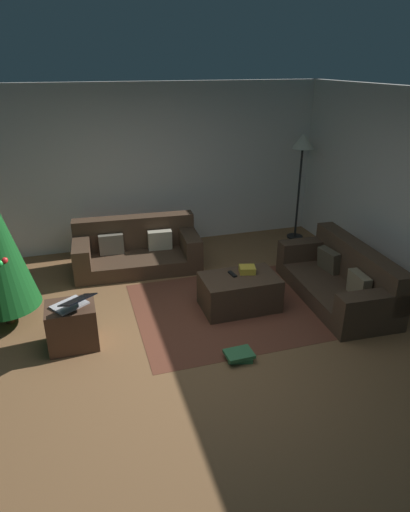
# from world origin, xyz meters

# --- Properties ---
(ground_plane) EXTENTS (6.40, 6.40, 0.00)m
(ground_plane) POSITION_xyz_m (0.00, 0.00, 0.00)
(ground_plane) COLOR brown
(rear_partition) EXTENTS (6.40, 0.12, 2.60)m
(rear_partition) POSITION_xyz_m (0.00, 3.14, 1.30)
(rear_partition) COLOR silver
(rear_partition) RESTS_ON ground_plane
(couch_left) EXTENTS (1.88, 1.00, 0.72)m
(couch_left) POSITION_xyz_m (-0.17, 2.25, 0.27)
(couch_left) COLOR #473323
(couch_left) RESTS_ON ground_plane
(couch_right) EXTENTS (0.94, 1.92, 0.71)m
(couch_right) POSITION_xyz_m (2.25, 0.48, 0.27)
(couch_right) COLOR #473323
(couch_right) RESTS_ON ground_plane
(ottoman) EXTENTS (0.95, 0.60, 0.43)m
(ottoman) POSITION_xyz_m (0.87, 0.62, 0.22)
(ottoman) COLOR #473323
(ottoman) RESTS_ON ground_plane
(gift_box) EXTENTS (0.23, 0.22, 0.08)m
(gift_box) POSITION_xyz_m (1.00, 0.70, 0.48)
(gift_box) COLOR gold
(gift_box) RESTS_ON ottoman
(tv_remote) EXTENTS (0.07, 0.17, 0.02)m
(tv_remote) POSITION_xyz_m (0.80, 0.70, 0.45)
(tv_remote) COLOR black
(tv_remote) RESTS_ON ottoman
(side_table) EXTENTS (0.52, 0.44, 0.49)m
(side_table) POSITION_xyz_m (-1.16, 0.39, 0.25)
(side_table) COLOR #4C3323
(side_table) RESTS_ON ground_plane
(laptop) EXTENTS (0.51, 0.54, 0.19)m
(laptop) POSITION_xyz_m (-1.12, 0.34, 0.55)
(laptop) COLOR silver
(laptop) RESTS_ON side_table
(book_stack) EXTENTS (0.31, 0.23, 0.09)m
(book_stack) POSITION_xyz_m (0.49, -0.39, 0.05)
(book_stack) COLOR #387A47
(book_stack) RESTS_ON ground_plane
(corner_lamp) EXTENTS (0.36, 0.36, 1.80)m
(corner_lamp) POSITION_xyz_m (2.70, 2.61, 1.54)
(corner_lamp) COLOR black
(corner_lamp) RESTS_ON ground_plane
(area_rug) EXTENTS (2.60, 2.00, 0.01)m
(area_rug) POSITION_xyz_m (0.87, 0.62, 0.00)
(area_rug) COLOR brown
(area_rug) RESTS_ON ground_plane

